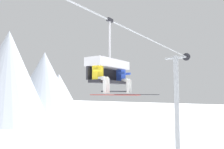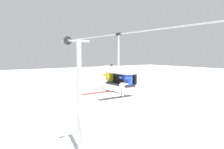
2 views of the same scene
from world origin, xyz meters
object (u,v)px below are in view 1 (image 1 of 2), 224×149
object	(u,v)px
chairlift_chair	(108,68)
skier_yellow	(101,74)
lift_tower_far	(177,107)
skier_blue	(124,77)

from	to	relation	value
chairlift_chair	skier_yellow	size ratio (longest dim) A/B	1.57
lift_tower_far	skier_blue	xyz separation A→B (m)	(-9.21, -0.93, 1.66)
lift_tower_far	chairlift_chair	size ratio (longest dim) A/B	3.11
chairlift_chair	skier_yellow	world-z (taller)	chairlift_chair
chairlift_chair	skier_blue	size ratio (longest dim) A/B	1.57
skier_yellow	chairlift_chair	bearing A→B (deg)	16.63
lift_tower_far	chairlift_chair	world-z (taller)	lift_tower_far
skier_blue	lift_tower_far	bearing A→B (deg)	5.76
lift_tower_far	chairlift_chair	xyz separation A→B (m)	(-9.93, -0.71, 1.97)
chairlift_chair	skier_yellow	bearing A→B (deg)	-163.37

